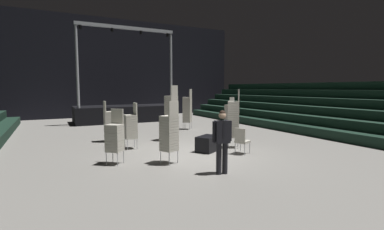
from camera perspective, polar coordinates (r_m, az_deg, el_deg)
name	(u,v)px	position (r m, az deg, el deg)	size (l,w,h in m)	color
ground_plane	(199,155)	(10.23, 1.39, -8.08)	(22.00, 30.00, 0.10)	slate
arena_end_wall	(112,68)	(24.26, -16.05, 9.20)	(22.00, 0.30, 8.00)	black
bleacher_bank_right	(334,107)	(16.69, 26.98, 1.47)	(4.50, 24.00, 2.70)	black
stage_riser	(125,112)	(20.31, -13.56, 0.62)	(6.73, 2.72, 6.38)	black
man_with_tie	(222,138)	(7.66, 6.18, -4.72)	(0.57, 0.30, 1.76)	black
chair_stack_front_left	(131,126)	(11.06, -12.38, -2.17)	(0.44, 0.44, 1.79)	#B2B5BA
chair_stack_front_right	(115,137)	(8.97, -15.50, -4.30)	(0.62, 0.62, 1.71)	#B2B5BA
chair_stack_mid_left	(187,109)	(15.93, -0.95, 1.19)	(0.62, 0.62, 2.31)	#B2B5BA
chair_stack_mid_right	(229,112)	(17.41, 7.66, 0.68)	(0.54, 0.54, 1.79)	#B2B5BA
chair_stack_mid_centre	(171,113)	(12.55, -4.24, 0.39)	(0.58, 0.58, 2.48)	#B2B5BA
chair_stack_rear_left	(169,132)	(8.72, -4.67, -3.55)	(0.58, 0.58, 1.96)	#B2B5BA
chair_stack_rear_right	(234,119)	(11.15, 8.49, -0.74)	(0.61, 0.61, 2.31)	#B2B5BA
chair_stack_rear_centre	(109,121)	(12.79, -16.51, -1.24)	(0.44, 0.44, 1.79)	#B2B5BA
equipment_road_case	(208,144)	(10.49, 3.24, -5.86)	(0.90, 0.60, 0.57)	black
loose_chair_near_man	(242,139)	(10.15, 10.10, -4.91)	(0.58, 0.58, 0.95)	#B2B5BA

